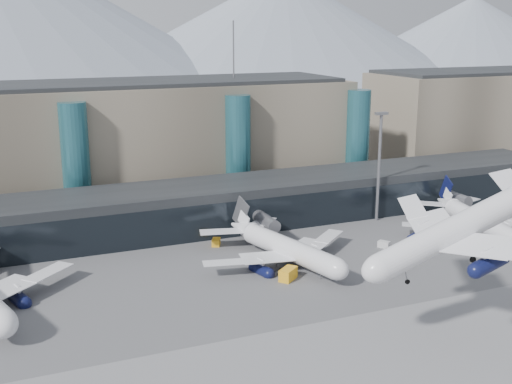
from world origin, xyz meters
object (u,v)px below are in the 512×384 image
(jet_parked_right, at_px, (473,213))
(veh_d, at_px, (449,216))
(veh_e, at_px, (499,228))
(hero_jet, at_px, (469,218))
(jet_parked_mid, at_px, (278,239))
(veh_b, at_px, (216,242))
(lightmast_mid, at_px, (379,160))
(veh_g, at_px, (384,244))
(veh_c, at_px, (392,266))
(veh_h, at_px, (288,274))

(jet_parked_right, bearing_deg, veh_d, -0.88)
(jet_parked_right, relative_size, veh_e, 11.70)
(hero_jet, bearing_deg, veh_d, 51.09)
(jet_parked_mid, height_order, veh_b, jet_parked_mid)
(jet_parked_mid, bearing_deg, lightmast_mid, -78.70)
(hero_jet, height_order, veh_e, hero_jet)
(lightmast_mid, relative_size, veh_d, 9.05)
(veh_d, xyz_separation_m, veh_e, (3.52, -12.41, 0.05))
(hero_jet, xyz_separation_m, veh_g, (10.90, 36.67, -17.16))
(jet_parked_mid, relative_size, veh_c, 9.72)
(jet_parked_mid, relative_size, veh_b, 14.07)
(veh_b, bearing_deg, veh_d, -66.72)
(veh_h, bearing_deg, veh_d, -18.82)
(lightmast_mid, height_order, jet_parked_right, lightmast_mid)
(hero_jet, relative_size, jet_parked_mid, 0.99)
(jet_parked_right, height_order, veh_c, jet_parked_right)
(lightmast_mid, height_order, veh_e, lightmast_mid)
(veh_g, bearing_deg, lightmast_mid, 117.68)
(veh_c, bearing_deg, hero_jet, -102.89)
(veh_d, xyz_separation_m, veh_g, (-25.89, -11.32, -0.12))
(lightmast_mid, bearing_deg, veh_h, -144.19)
(lightmast_mid, height_order, hero_jet, lightmast_mid)
(lightmast_mid, bearing_deg, veh_e, -42.54)
(veh_b, bearing_deg, veh_e, -77.86)
(veh_d, bearing_deg, veh_b, 118.11)
(jet_parked_right, distance_m, veh_g, 24.32)
(veh_b, bearing_deg, jet_parked_right, -76.79)
(jet_parked_right, xyz_separation_m, veh_h, (-49.81, -9.50, -3.25))
(veh_c, distance_m, veh_d, 39.39)
(hero_jet, bearing_deg, veh_e, 39.99)
(veh_d, relative_size, veh_e, 0.93)
(hero_jet, distance_m, veh_d, 62.82)
(jet_parked_mid, xyz_separation_m, jet_parked_right, (47.33, -0.31, -0.07))
(jet_parked_mid, distance_m, veh_g, 23.68)
(jet_parked_mid, bearing_deg, hero_jet, -176.22)
(hero_jet, relative_size, jet_parked_right, 1.01)
(jet_parked_right, distance_m, veh_h, 50.81)
(veh_e, bearing_deg, veh_b, -173.48)
(veh_d, bearing_deg, veh_h, 141.92)
(veh_e, bearing_deg, veh_c, -142.48)
(veh_b, distance_m, veh_g, 34.89)
(hero_jet, bearing_deg, veh_b, 110.67)
(lightmast_mid, xyz_separation_m, jet_parked_mid, (-32.71, -15.58, -10.03))
(hero_jet, relative_size, veh_e, 11.86)
(jet_parked_right, height_order, veh_d, jet_parked_right)
(jet_parked_mid, relative_size, veh_d, 12.78)
(jet_parked_mid, height_order, veh_g, jet_parked_mid)
(jet_parked_mid, distance_m, veh_h, 10.65)
(lightmast_mid, bearing_deg, veh_c, -118.08)
(lightmast_mid, xyz_separation_m, veh_g, (-9.38, -17.29, -13.73))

